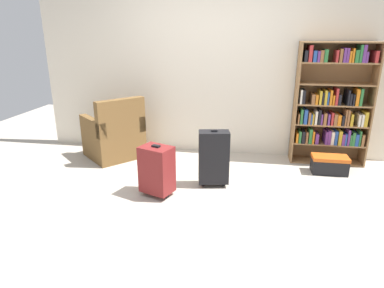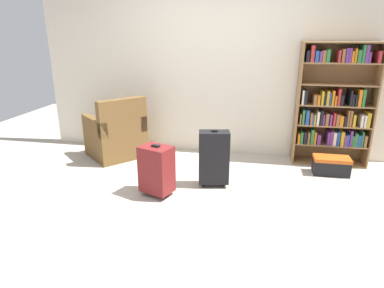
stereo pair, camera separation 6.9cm
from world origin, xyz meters
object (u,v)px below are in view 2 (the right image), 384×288
bookshelf (334,104)px  armchair (116,136)px  mug (147,158)px  storage_box (331,165)px  suitcase_dark_red (157,169)px  suitcase_black (214,157)px

bookshelf → armchair: bearing=-173.8°
mug → storage_box: 2.49m
mug → suitcase_dark_red: (0.44, -0.96, 0.26)m
mug → storage_box: (2.49, 0.03, 0.08)m
suitcase_black → storage_box: bearing=23.6°
storage_box → suitcase_dark_red: suitcase_dark_red is taller
armchair → mug: armchair is taller
suitcase_dark_red → armchair: bearing=130.9°
bookshelf → mug: (-2.52, -0.45, -0.79)m
suitcase_dark_red → mug: bearing=114.7°
mug → suitcase_black: bearing=-30.4°
armchair → mug: size_ratio=8.24×
mug → storage_box: size_ratio=0.27×
armchair → suitcase_dark_red: 1.43m
suitcase_dark_red → bookshelf: bearing=34.2°
bookshelf → storage_box: bookshelf is taller
armchair → suitcase_dark_red: (0.94, -1.08, -0.01)m
armchair → bookshelf: bearing=6.2°
mug → suitcase_black: (1.04, -0.61, 0.31)m
armchair → suitcase_dark_red: armchair is taller
armchair → suitcase_black: 1.70m
suitcase_dark_red → suitcase_black: (0.59, 0.35, 0.05)m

